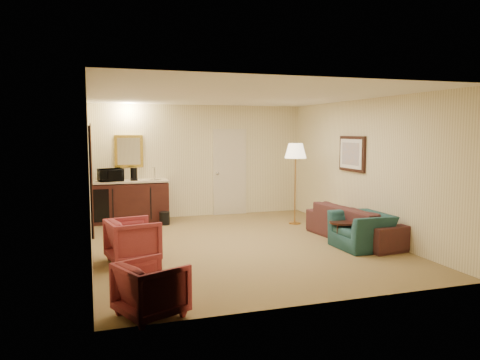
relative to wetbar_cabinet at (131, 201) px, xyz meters
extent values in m
plane|color=olive|center=(1.65, -2.72, -0.46)|extent=(6.00, 6.00, 0.00)
cube|color=beige|center=(1.65, 0.28, 0.84)|extent=(5.00, 0.02, 2.60)
cube|color=beige|center=(-0.85, -2.72, 0.84)|extent=(0.02, 6.00, 2.60)
cube|color=beige|center=(4.15, -2.72, 0.84)|extent=(0.02, 6.00, 2.60)
cube|color=white|center=(1.65, -2.72, 2.14)|extent=(5.00, 6.00, 0.02)
cube|color=beige|center=(2.35, 0.25, 0.56)|extent=(0.82, 0.06, 2.05)
cube|color=black|center=(-0.82, -1.02, 0.59)|extent=(0.06, 0.98, 2.10)
cube|color=gold|center=(0.00, 0.25, 1.09)|extent=(0.62, 0.04, 0.72)
cube|color=black|center=(4.11, -2.32, 1.09)|extent=(0.06, 0.90, 0.70)
cube|color=#371611|center=(0.00, 0.00, 0.00)|extent=(1.64, 0.58, 0.92)
imported|color=black|center=(3.80, -3.08, -0.04)|extent=(0.87, 2.22, 0.85)
imported|color=#1D494A|center=(3.55, -3.62, -0.05)|extent=(0.64, 0.96, 0.82)
imported|color=#953041|center=(-0.25, -3.29, -0.09)|extent=(0.79, 0.83, 0.74)
imported|color=#953041|center=(-0.25, -5.49, -0.13)|extent=(0.81, 0.83, 0.66)
cube|color=black|center=(3.45, -3.42, -0.24)|extent=(0.90, 0.74, 0.45)
cube|color=#AE7A3A|center=(3.35, -1.32, 0.41)|extent=(0.59, 0.59, 1.75)
cylinder|color=black|center=(0.65, -0.56, -0.32)|extent=(0.27, 0.27, 0.28)
imported|color=black|center=(-0.42, -0.08, 0.63)|extent=(0.55, 0.39, 0.34)
cylinder|color=black|center=(0.07, -0.05, 0.60)|extent=(0.15, 0.15, 0.28)
camera|label=1|loc=(-0.84, -10.45, 1.54)|focal=35.00mm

